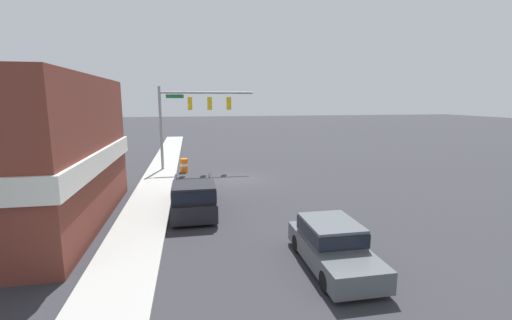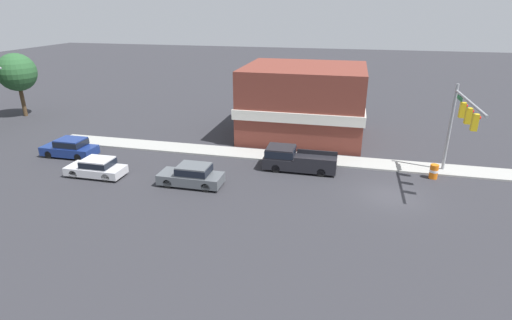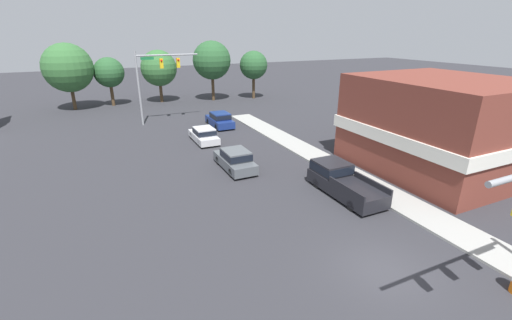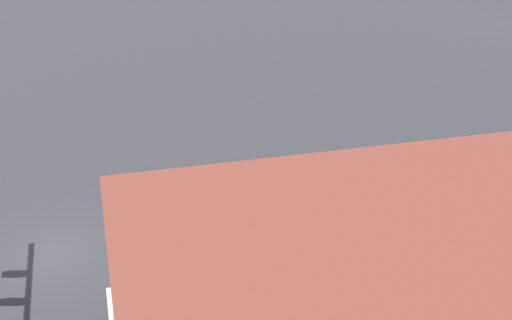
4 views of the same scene
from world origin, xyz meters
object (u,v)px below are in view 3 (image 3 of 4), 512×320
car_lead (235,159)px  car_second_ahead (204,135)px  pickup_truck_parked (341,180)px  car_oncoming (220,119)px

car_lead → car_second_ahead: size_ratio=1.05×
pickup_truck_parked → car_second_ahead: bearing=108.5°
car_lead → car_second_ahead: bearing=90.9°
car_lead → pickup_truck_parked: 8.14m
car_oncoming → pickup_truck_parked: size_ratio=0.81×
car_second_ahead → pickup_truck_parked: size_ratio=0.78×
car_lead → car_second_ahead: car_lead is taller
car_second_ahead → pickup_truck_parked: 15.10m
car_lead → pickup_truck_parked: size_ratio=0.81×
car_lead → car_oncoming: 12.82m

